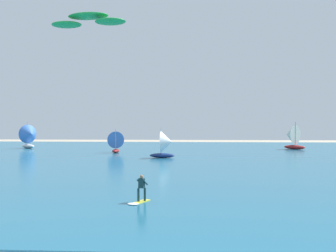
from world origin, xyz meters
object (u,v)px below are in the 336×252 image
object	(u,v)px
sailboat_trailing	(29,136)
sailboat_outermost	(166,144)
kitesurfer	(140,193)
kite	(88,20)
sailboat_far_right	(292,137)
sailboat_leading	(116,142)

from	to	relation	value
sailboat_trailing	sailboat_outermost	bearing A→B (deg)	-35.96
kitesurfer	kite	distance (m)	16.23
sailboat_outermost	sailboat_trailing	world-z (taller)	sailboat_trailing
sailboat_far_right	sailboat_trailing	distance (m)	49.11
kite	sailboat_far_right	size ratio (longest dim) A/B	1.36
sailboat_leading	sailboat_trailing	world-z (taller)	sailboat_trailing
sailboat_leading	kite	bearing A→B (deg)	-83.06
kitesurfer	sailboat_far_right	distance (m)	56.82
sailboat_outermost	sailboat_leading	bearing A→B (deg)	131.62
kitesurfer	sailboat_trailing	xyz separation A→B (m)	(-28.07, 52.22, 1.71)
kitesurfer	sailboat_leading	bearing A→B (deg)	102.69
sailboat_leading	sailboat_far_right	bearing A→B (deg)	18.90
kite	sailboat_outermost	world-z (taller)	kite
sailboat_far_right	sailboat_leading	bearing A→B (deg)	-161.10
kitesurfer	kite	bearing A→B (deg)	122.36
sailboat_leading	kitesurfer	bearing A→B (deg)	-77.31
kitesurfer	sailboat_trailing	distance (m)	59.31
kite	sailboat_far_right	world-z (taller)	kite
kitesurfer	kite	size ratio (longest dim) A/B	0.29
sailboat_far_right	sailboat_outermost	xyz separation A→B (m)	(-21.75, -20.38, -0.39)
kite	sailboat_trailing	distance (m)	50.41
kite	sailboat_outermost	size ratio (longest dim) A/B	1.65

